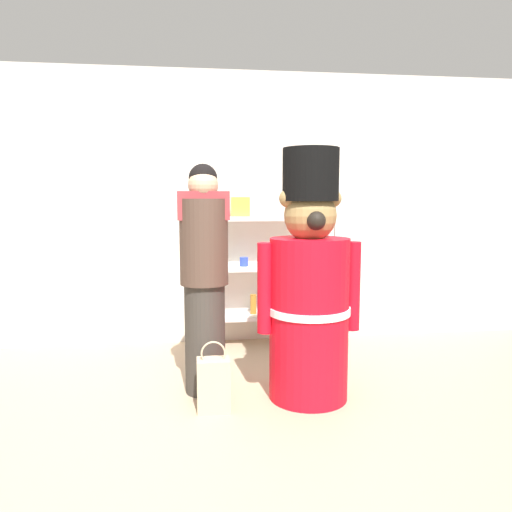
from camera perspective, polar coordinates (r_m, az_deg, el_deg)
name	(u,v)px	position (r m, az deg, el deg)	size (l,w,h in m)	color
ground_plane	(243,452)	(2.87, -1.57, -22.24)	(6.40, 6.40, 0.00)	tan
back_wall	(220,209)	(4.71, -4.32, 5.60)	(6.40, 0.12, 2.60)	silver
merchandise_shelf	(269,263)	(4.57, 1.55, -0.79)	(1.28, 0.35, 1.56)	white
teddy_bear_guard	(309,291)	(3.34, 6.34, -4.20)	(0.72, 0.57, 1.73)	red
person_shopper	(204,276)	(3.43, -6.16, -2.38)	(0.36, 0.34, 1.64)	#38332D
shopping_bag	(214,384)	(3.29, -5.07, -14.91)	(0.22, 0.15, 0.47)	#C1AD89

